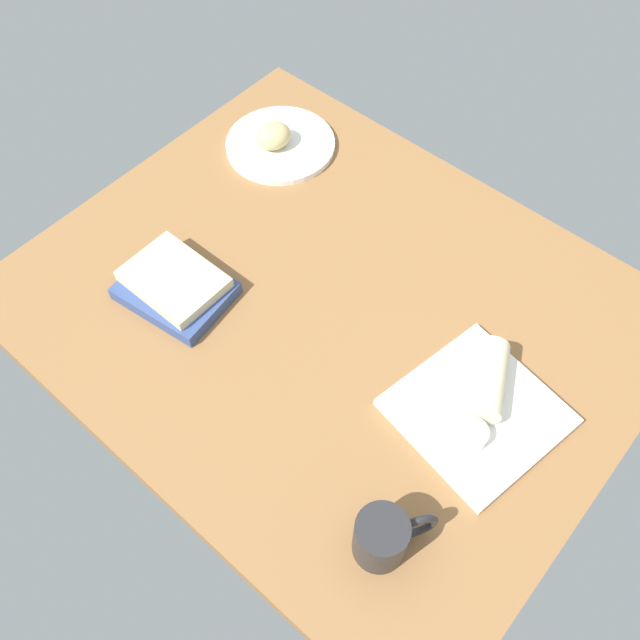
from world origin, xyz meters
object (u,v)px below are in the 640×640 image
scone_pastry (273,136)px  coffee_mug (384,537)px  square_plate (477,412)px  sauce_cup (471,435)px  round_plate (280,145)px  book_stack (175,286)px  breakfast_wrap (488,379)px

scone_pastry → coffee_mug: size_ratio=0.65×
square_plate → sauce_cup: sauce_cup is taller
round_plate → coffee_mug: size_ratio=1.99×
square_plate → scone_pastry: bearing=-19.3°
book_stack → coffee_mug: coffee_mug is taller
coffee_mug → sauce_cup: bearing=-90.7°
scone_pastry → square_plate: bearing=160.7°
square_plate → sauce_cup: 5.96cm
book_stack → breakfast_wrap: bearing=-159.8°
sauce_cup → round_plate: bearing=-23.8°
scone_pastry → sauce_cup: (-70.73, 29.37, -0.93)cm
square_plate → coffee_mug: coffee_mug is taller
coffee_mug → breakfast_wrap: bearing=-84.5°
round_plate → coffee_mug: bearing=142.7°
scone_pastry → square_plate: (-68.89, 24.19, -3.22)cm
scone_pastry → book_stack: size_ratio=0.37×
round_plate → sauce_cup: 76.92cm
book_stack → coffee_mug: bearing=168.6°
round_plate → breakfast_wrap: 70.57cm
coffee_mug → book_stack: bearing=-11.4°
round_plate → scone_pastry: scone_pastry is taller
scone_pastry → coffee_mug: coffee_mug is taller
round_plate → breakfast_wrap: breakfast_wrap is taller
breakfast_wrap → coffee_mug: bearing=-111.1°
square_plate → coffee_mug: (-1.58, 27.64, 4.01)cm
book_stack → square_plate: bearing=-164.1°
round_plate → square_plate: (-68.53, 25.78, 0.10)cm
breakfast_wrap → book_stack: size_ratio=0.65×
round_plate → book_stack: (-12.34, 41.76, 1.66)cm
square_plate → book_stack: bearing=15.9°
scone_pastry → breakfast_wrap: (-67.42, 20.04, 0.52)cm
sauce_cup → book_stack: (58.02, 10.80, -0.73)cm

